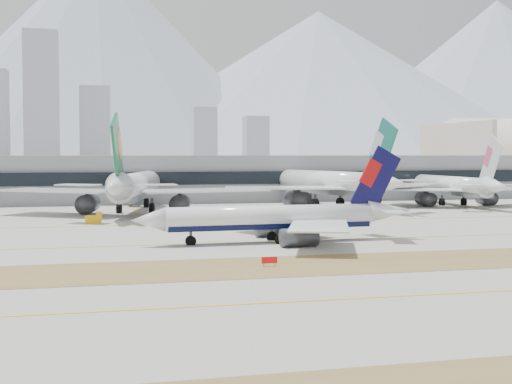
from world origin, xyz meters
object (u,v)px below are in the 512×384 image
object	(u,v)px
widebody_cathay	(330,184)
terminal	(192,177)
widebody_eva	(135,188)
widebody_china_air	(455,187)
taxiing_airliner	(280,218)

from	to	relation	value
widebody_cathay	terminal	distance (m)	56.50
widebody_eva	widebody_cathay	distance (m)	56.99
widebody_cathay	terminal	bearing A→B (deg)	23.75
widebody_eva	widebody_cathay	bearing A→B (deg)	-68.87
widebody_eva	widebody_cathay	size ratio (longest dim) A/B	0.99
widebody_eva	widebody_china_air	xyz separation A→B (m)	(95.14, 6.06, -1.12)
widebody_eva	terminal	size ratio (longest dim) A/B	0.24
widebody_china_air	terminal	size ratio (longest dim) A/B	0.21
widebody_china_air	terminal	bearing A→B (deg)	58.48
taxiing_airliner	terminal	distance (m)	120.83
widebody_eva	taxiing_airliner	bearing A→B (deg)	-150.21
widebody_cathay	widebody_china_air	size ratio (longest dim) A/B	1.18
taxiing_airliner	terminal	xyz separation A→B (m)	(2.97, 120.74, 3.38)
widebody_cathay	widebody_eva	bearing A→B (deg)	85.80
taxiing_airliner	widebody_cathay	distance (m)	83.40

